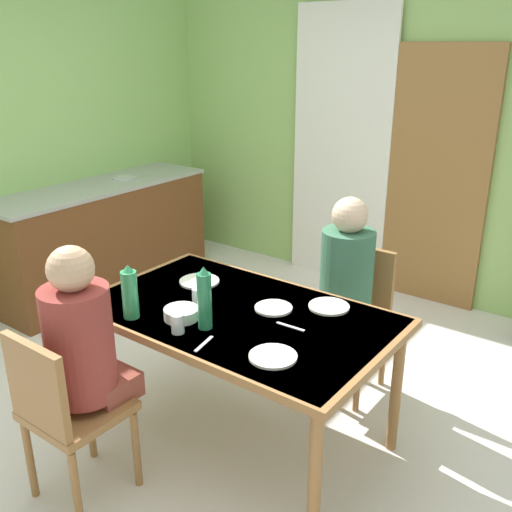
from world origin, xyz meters
The scene contains 22 objects.
ground_plane centered at (0.00, 0.00, 0.00)m, with size 5.92×5.92×0.00m, color silver.
wall_back centered at (0.00, 2.28, 1.37)m, with size 4.57×0.10×2.74m, color #96C06A.
wall_left centered at (-2.19, 0.57, 1.37)m, with size 0.10×3.42×2.74m, color #93C26A.
door_wooden centered at (0.46, 2.20, 1.00)m, with size 0.80×0.05×2.00m, color olive.
curtain_panel centered at (-0.37, 2.18, 1.15)m, with size 0.90×0.03×2.30m, color white.
kitchen_counter centered at (-1.86, 0.79, 0.45)m, with size 0.61×1.94×0.91m.
dining_table centered at (0.33, -0.12, 0.68)m, with size 1.54×0.93×0.75m.
chair_near_diner centered at (0.00, -0.94, 0.50)m, with size 0.40×0.40×0.87m.
chair_far_diner centered at (0.56, 0.70, 0.50)m, with size 0.40×0.40×0.87m.
person_near_diner centered at (0.00, -0.80, 0.78)m, with size 0.30×0.37×0.77m.
person_far_diner centered at (0.56, 0.56, 0.78)m, with size 0.30×0.37×0.77m.
water_bottle_green_near centered at (-0.05, -0.48, 0.87)m, with size 0.08×0.08×0.27m.
water_bottle_green_far centered at (0.31, -0.34, 0.89)m, with size 0.07×0.07×0.31m.
serving_bowl_center centered at (0.16, -0.34, 0.77)m, with size 0.17×0.17×0.06m, color silver.
dinner_plate_near_left centered at (0.73, -0.38, 0.75)m, with size 0.21×0.21×0.01m, color white.
dinner_plate_near_right centered at (-0.07, 0.04, 0.75)m, with size 0.22×0.22×0.01m, color white.
dinner_plate_far_center centered at (0.46, 0.01, 0.75)m, with size 0.19×0.19×0.01m, color white.
dinner_plate_far_side centered at (0.67, 0.19, 0.75)m, with size 0.21×0.21×0.01m, color white.
drinking_glass_by_near_diner centered at (0.13, -0.19, 0.79)m, with size 0.06×0.06×0.10m, color silver.
drinking_glass_by_far_diner centered at (0.25, -0.46, 0.79)m, with size 0.06×0.06×0.09m, color silver.
cutlery_knife_near centered at (0.63, -0.10, 0.75)m, with size 0.15×0.02×0.00m, color silver.
cutlery_fork_near centered at (0.41, -0.47, 0.75)m, with size 0.15×0.02×0.00m, color silver.
Camera 1 is at (1.94, -2.13, 2.01)m, focal length 40.23 mm.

